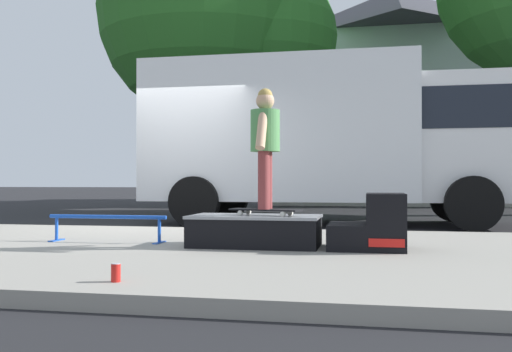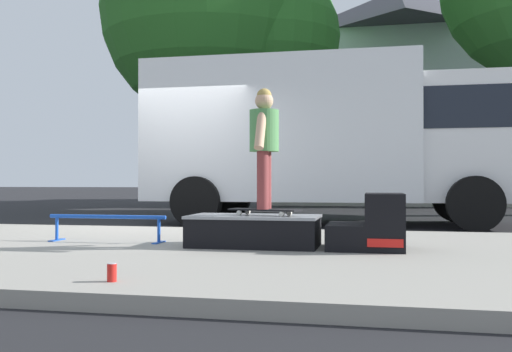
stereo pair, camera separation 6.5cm
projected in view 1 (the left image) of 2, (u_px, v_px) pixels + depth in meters
The scene contains 11 objects.
ground_plane at pixel (156, 232), 9.25m from camera, with size 140.00×140.00×0.00m, color black.
sidewalk_slab at pixel (55, 249), 6.31m from camera, with size 50.00×5.00×0.12m, color gray.
skate_box at pixel (255, 230), 6.07m from camera, with size 1.37×0.71×0.33m.
kicker_ramp at pixel (374, 226), 5.83m from camera, with size 0.77×0.73×0.57m.
grind_rail at pixel (107, 222), 6.53m from camera, with size 1.42×0.28×0.31m.
skateboard at pixel (265, 210), 6.02m from camera, with size 0.80×0.42×0.07m.
skater_kid at pixel (265, 138), 6.03m from camera, with size 0.31×0.65×1.27m.
soda_can at pixel (116, 273), 3.92m from camera, with size 0.07×0.07×0.13m.
box_truck at pixel (333, 134), 10.89m from camera, with size 6.91×2.63×3.05m.
street_tree_neighbour at pixel (219, 20), 16.14m from camera, with size 6.70×6.09×8.57m.
house_behind at pixel (395, 94), 22.57m from camera, with size 9.54×8.23×8.40m.
Camera 1 is at (3.42, -8.76, 0.80)m, focal length 40.35 mm.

